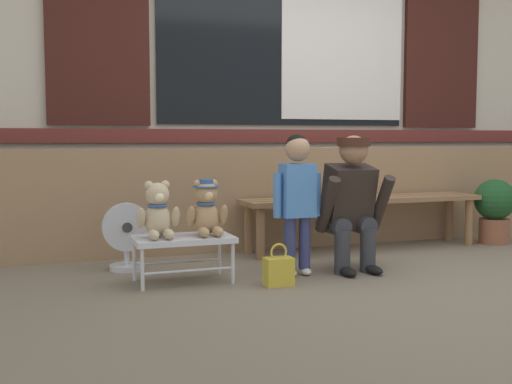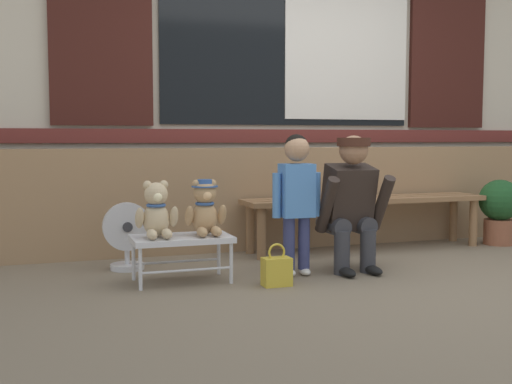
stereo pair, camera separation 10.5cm
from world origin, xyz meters
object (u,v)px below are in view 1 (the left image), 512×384
(adult_crouching, at_px, (351,203))
(potted_plant, at_px, (495,207))
(small_display_bench, at_px, (183,242))
(teddy_bear_plain, at_px, (158,212))
(child_standing, at_px, (297,189))
(wooden_bench_long, at_px, (363,205))
(handbag_on_ground, at_px, (279,271))
(teddy_bear_with_hat, at_px, (207,209))
(floor_fan, at_px, (127,237))

(adult_crouching, height_order, potted_plant, adult_crouching)
(small_display_bench, relative_size, teddy_bear_plain, 1.76)
(child_standing, relative_size, adult_crouching, 1.01)
(small_display_bench, bearing_deg, wooden_bench_long, 22.03)
(teddy_bear_plain, bearing_deg, wooden_bench_long, 20.26)
(wooden_bench_long, distance_m, potted_plant, 1.25)
(teddy_bear_plain, relative_size, handbag_on_ground, 1.34)
(small_display_bench, relative_size, teddy_bear_with_hat, 1.76)
(wooden_bench_long, height_order, adult_crouching, adult_crouching)
(child_standing, distance_m, handbag_on_ground, 0.60)
(small_display_bench, distance_m, teddy_bear_plain, 0.25)
(teddy_bear_plain, height_order, adult_crouching, adult_crouching)
(wooden_bench_long, height_order, floor_fan, floor_fan)
(handbag_on_ground, bearing_deg, small_display_bench, 150.81)
(small_display_bench, height_order, adult_crouching, adult_crouching)
(teddy_bear_with_hat, height_order, floor_fan, teddy_bear_with_hat)
(child_standing, distance_m, adult_crouching, 0.43)
(child_standing, height_order, floor_fan, child_standing)
(child_standing, height_order, potted_plant, child_standing)
(child_standing, height_order, adult_crouching, child_standing)
(teddy_bear_with_hat, relative_size, child_standing, 0.38)
(handbag_on_ground, bearing_deg, teddy_bear_with_hat, 141.45)
(small_display_bench, height_order, teddy_bear_plain, teddy_bear_plain)
(small_display_bench, bearing_deg, potted_plant, 10.56)
(potted_plant, bearing_deg, teddy_bear_plain, -170.00)
(wooden_bench_long, relative_size, teddy_bear_with_hat, 5.78)
(teddy_bear_with_hat, height_order, handbag_on_ground, teddy_bear_with_hat)
(adult_crouching, relative_size, potted_plant, 1.67)
(small_display_bench, distance_m, floor_fan, 0.58)
(small_display_bench, relative_size, adult_crouching, 0.67)
(adult_crouching, xyz_separation_m, potted_plant, (1.75, 0.59, -0.16))
(small_display_bench, height_order, handbag_on_ground, small_display_bench)
(floor_fan, bearing_deg, adult_crouching, -20.10)
(child_standing, bearing_deg, floor_fan, 152.57)
(wooden_bench_long, bearing_deg, teddy_bear_plain, -159.74)
(handbag_on_ground, bearing_deg, child_standing, 46.61)
(teddy_bear_plain, xyz_separation_m, handbag_on_ground, (0.70, -0.31, -0.37))
(wooden_bench_long, bearing_deg, adult_crouching, -124.91)
(adult_crouching, bearing_deg, teddy_bear_plain, 178.13)
(teddy_bear_plain, xyz_separation_m, floor_fan, (-0.12, 0.50, -0.23))
(small_display_bench, bearing_deg, teddy_bear_with_hat, 0.77)
(wooden_bench_long, relative_size, handbag_on_ground, 7.72)
(teddy_bear_with_hat, height_order, potted_plant, teddy_bear_with_hat)
(wooden_bench_long, distance_m, adult_crouching, 0.90)
(adult_crouching, bearing_deg, child_standing, -178.54)
(adult_crouching, relative_size, floor_fan, 1.98)
(child_standing, xyz_separation_m, floor_fan, (-1.07, 0.55, -0.35))
(teddy_bear_plain, distance_m, adult_crouching, 1.36)
(adult_crouching, bearing_deg, handbag_on_ground, -158.24)
(teddy_bear_with_hat, distance_m, potted_plant, 2.85)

